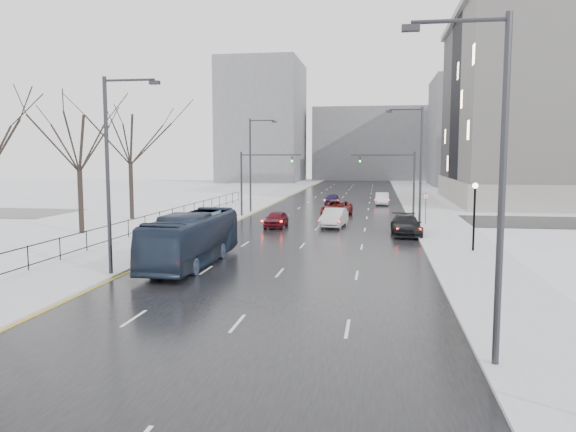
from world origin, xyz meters
The scene contains 26 objects.
road centered at (0.00, 60.00, 0.02)m, with size 16.00×150.00×0.04m, color black.
cross_road centered at (0.00, 48.00, 0.02)m, with size 130.00×10.00×0.04m, color black.
sidewalk_left centered at (-10.50, 60.00, 0.08)m, with size 5.00×150.00×0.16m, color silver.
sidewalk_right centered at (10.50, 60.00, 0.08)m, with size 5.00×150.00×0.16m, color silver.
park_strip centered at (-20.00, 60.00, 0.06)m, with size 14.00×150.00×0.12m, color white.
tree_park_d centered at (-17.80, 34.00, 0.00)m, with size 8.75×8.75×12.50m, color black, non-canonical shape.
tree_park_e centered at (-18.20, 44.00, 0.00)m, with size 9.45×9.45×13.50m, color black, non-canonical shape.
iron_fence centered at (-13.00, 30.00, 0.91)m, with size 0.06×70.00×1.30m.
streetlight_r_near centered at (8.17, 10.00, 5.62)m, with size 2.95×0.25×10.00m.
streetlight_r_mid centered at (8.17, 40.00, 5.62)m, with size 2.95×0.25×10.00m.
streetlight_l_near centered at (-8.17, 20.00, 5.62)m, with size 2.95×0.25×10.00m.
streetlight_l_far centered at (-8.17, 52.00, 5.62)m, with size 2.95×0.25×10.00m.
lamppost_r_mid centered at (11.00, 30.00, 2.94)m, with size 0.36×0.36×4.28m.
mast_signal_right centered at (7.33, 48.00, 4.11)m, with size 6.10×0.33×6.50m.
mast_signal_left centered at (-7.33, 48.00, 4.11)m, with size 6.10×0.33×6.50m.
no_uturn_sign centered at (9.20, 44.00, 2.30)m, with size 0.60×0.06×2.70m.
bldg_far_right centered at (28.00, 115.00, 11.00)m, with size 24.00×20.00×22.00m, color slate.
bldg_far_left centered at (-22.00, 125.00, 14.00)m, with size 18.00×22.00×28.00m, color slate.
bldg_far_center centered at (4.00, 140.00, 9.00)m, with size 30.00×18.00×18.00m, color slate.
bus centered at (-5.24, 23.47, 1.50)m, with size 2.46×10.50×2.92m, color #222F43.
sedan_center_near centered at (-3.50, 40.38, 0.74)m, with size 1.65×4.09×1.39m, color #520E18.
sedan_right_near centered at (1.35, 41.43, 0.84)m, with size 1.68×4.83×1.59m, color silver.
sedan_right_cross centered at (0.95, 50.17, 0.83)m, with size 2.61×5.66×1.57m, color maroon.
sedan_right_far centered at (7.20, 37.22, 0.81)m, with size 2.17×5.34×1.55m, color black.
sedan_center_far centered at (-0.50, 62.66, 0.76)m, with size 1.70×4.23×1.44m, color #1D143E.
sedan_right_distant centered at (5.60, 64.20, 0.79)m, with size 1.59×4.56×1.50m, color white.
Camera 1 is at (4.96, -6.36, 6.13)m, focal length 35.00 mm.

